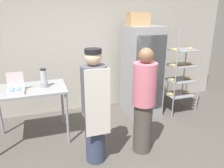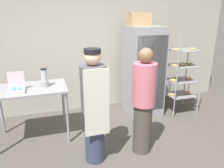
{
  "view_description": "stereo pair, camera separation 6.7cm",
  "coord_description": "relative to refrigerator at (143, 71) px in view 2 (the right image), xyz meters",
  "views": [
    {
      "loc": [
        -1.09,
        -2.33,
        2.06
      ],
      "look_at": [
        -0.06,
        0.66,
        1.02
      ],
      "focal_mm": 35.0,
      "sensor_mm": 36.0,
      "label": 1
    },
    {
      "loc": [
        -1.03,
        -2.35,
        2.06
      ],
      "look_at": [
        -0.06,
        0.66,
        1.02
      ],
      "focal_mm": 35.0,
      "sensor_mm": 36.0,
      "label": 2
    }
  ],
  "objects": [
    {
      "name": "baking_rack",
      "position": [
        0.76,
        -0.25,
        -0.03
      ],
      "size": [
        0.6,
        0.52,
        1.78
      ],
      "color": "#93969B",
      "rests_on": "ground_plane"
    },
    {
      "name": "person_customer",
      "position": [
        -0.61,
        -1.28,
        -0.09
      ],
      "size": [
        0.34,
        0.34,
        1.61
      ],
      "color": "#47423D",
      "rests_on": "ground_plane"
    },
    {
      "name": "ground_plane",
      "position": [
        -0.91,
        -1.58,
        -0.91
      ],
      "size": [
        14.0,
        14.0,
        0.0
      ],
      "primitive_type": "plane",
      "color": "#4C4742"
    },
    {
      "name": "blender_pitcher",
      "position": [
        -1.95,
        -0.41,
        0.14
      ],
      "size": [
        0.12,
        0.12,
        0.3
      ],
      "color": "#99999E",
      "rests_on": "prep_counter"
    },
    {
      "name": "cardboard_storage_box",
      "position": [
        -0.11,
        0.07,
        1.03
      ],
      "size": [
        0.41,
        0.27,
        0.25
      ],
      "color": "tan",
      "rests_on": "refrigerator"
    },
    {
      "name": "prep_counter",
      "position": [
        -2.19,
        -0.39,
        -0.1
      ],
      "size": [
        1.14,
        0.74,
        0.91
      ],
      "color": "gray",
      "rests_on": "ground_plane"
    },
    {
      "name": "refrigerator",
      "position": [
        0.0,
        0.0,
        0.0
      ],
      "size": [
        0.67,
        0.74,
        1.81
      ],
      "color": "gray",
      "rests_on": "ground_plane"
    },
    {
      "name": "donut_box",
      "position": [
        -2.37,
        -0.54,
        0.05
      ],
      "size": [
        0.25,
        0.25,
        0.29
      ],
      "color": "silver",
      "rests_on": "prep_counter"
    },
    {
      "name": "back_wall",
      "position": [
        -0.91,
        0.66,
        0.52
      ],
      "size": [
        6.4,
        0.12,
        2.86
      ],
      "primitive_type": "cube",
      "color": "#ADA89E",
      "rests_on": "ground_plane"
    },
    {
      "name": "person_baker",
      "position": [
        -1.35,
        -1.28,
        -0.06
      ],
      "size": [
        0.35,
        0.36,
        1.63
      ],
      "color": "#333D56",
      "rests_on": "ground_plane"
    }
  ]
}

